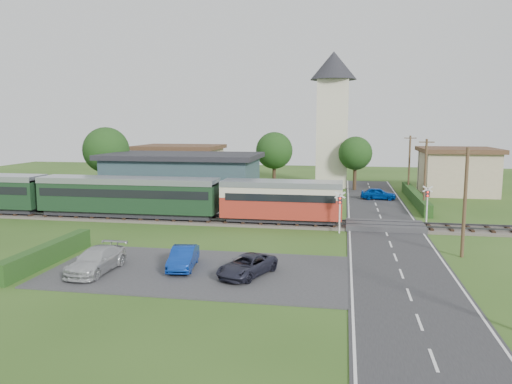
% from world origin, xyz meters
% --- Properties ---
extents(ground, '(120.00, 120.00, 0.00)m').
position_xyz_m(ground, '(0.00, 0.00, 0.00)').
color(ground, '#2D4C19').
extents(railway_track, '(76.00, 3.20, 0.49)m').
position_xyz_m(railway_track, '(0.00, 2.00, 0.11)').
color(railway_track, '#4C443D').
rests_on(railway_track, ground).
extents(road, '(6.00, 70.00, 0.05)m').
position_xyz_m(road, '(10.00, 0.00, 0.03)').
color(road, '#28282B').
rests_on(road, ground).
extents(car_park, '(17.00, 9.00, 0.08)m').
position_xyz_m(car_park, '(-1.50, -12.00, 0.04)').
color(car_park, '#333335').
rests_on(car_park, ground).
extents(crossing_deck, '(6.20, 3.40, 0.45)m').
position_xyz_m(crossing_deck, '(10.00, 2.00, 0.23)').
color(crossing_deck, '#333335').
rests_on(crossing_deck, ground).
extents(platform, '(30.00, 3.00, 0.45)m').
position_xyz_m(platform, '(-10.00, 5.20, 0.23)').
color(platform, gray).
rests_on(platform, ground).
extents(equipment_hut, '(2.30, 2.30, 2.55)m').
position_xyz_m(equipment_hut, '(-18.00, 5.20, 1.75)').
color(equipment_hut, beige).
rests_on(equipment_hut, platform).
extents(station_building, '(16.00, 9.00, 5.30)m').
position_xyz_m(station_building, '(-10.00, 10.99, 2.69)').
color(station_building, '#30444C').
rests_on(station_building, ground).
extents(train, '(43.20, 2.90, 3.40)m').
position_xyz_m(train, '(-15.20, 2.00, 2.18)').
color(train, '#232328').
rests_on(train, ground).
extents(church_tower, '(6.00, 6.00, 17.60)m').
position_xyz_m(church_tower, '(5.00, 28.00, 10.23)').
color(church_tower, beige).
rests_on(church_tower, ground).
extents(house_west, '(10.80, 8.80, 5.50)m').
position_xyz_m(house_west, '(-15.00, 25.00, 2.79)').
color(house_west, tan).
rests_on(house_west, ground).
extents(house_east, '(8.80, 8.80, 5.50)m').
position_xyz_m(house_east, '(20.00, 24.00, 2.80)').
color(house_east, tan).
rests_on(house_east, ground).
extents(hedge_carpark, '(0.80, 9.00, 1.20)m').
position_xyz_m(hedge_carpark, '(-11.00, -12.00, 0.60)').
color(hedge_carpark, '#193814').
rests_on(hedge_carpark, ground).
extents(hedge_roadside, '(0.80, 18.00, 1.20)m').
position_xyz_m(hedge_roadside, '(14.20, 16.00, 0.60)').
color(hedge_roadside, '#193814').
rests_on(hedge_roadside, ground).
extents(hedge_station, '(22.00, 0.80, 1.30)m').
position_xyz_m(hedge_station, '(-10.00, 15.50, 0.65)').
color(hedge_station, '#193814').
rests_on(hedge_station, ground).
extents(tree_a, '(5.20, 5.20, 8.00)m').
position_xyz_m(tree_a, '(-20.00, 14.00, 5.38)').
color(tree_a, '#332316').
rests_on(tree_a, ground).
extents(tree_b, '(4.60, 4.60, 7.34)m').
position_xyz_m(tree_b, '(-2.00, 23.00, 5.02)').
color(tree_b, '#332316').
rests_on(tree_b, ground).
extents(tree_c, '(4.20, 4.20, 6.78)m').
position_xyz_m(tree_c, '(8.00, 25.00, 4.65)').
color(tree_c, '#332316').
rests_on(tree_c, ground).
extents(utility_pole_b, '(1.40, 0.22, 7.00)m').
position_xyz_m(utility_pole_b, '(14.20, -6.00, 3.63)').
color(utility_pole_b, '#473321').
rests_on(utility_pole_b, ground).
extents(utility_pole_c, '(1.40, 0.22, 7.00)m').
position_xyz_m(utility_pole_c, '(14.20, 10.00, 3.63)').
color(utility_pole_c, '#473321').
rests_on(utility_pole_c, ground).
extents(utility_pole_d, '(1.40, 0.22, 7.00)m').
position_xyz_m(utility_pole_d, '(14.20, 22.00, 3.63)').
color(utility_pole_d, '#473321').
rests_on(utility_pole_d, ground).
extents(crossing_signal_near, '(0.84, 0.28, 3.28)m').
position_xyz_m(crossing_signal_near, '(6.40, -0.41, 2.14)').
color(crossing_signal_near, silver).
rests_on(crossing_signal_near, ground).
extents(crossing_signal_far, '(0.84, 0.28, 3.28)m').
position_xyz_m(crossing_signal_far, '(13.60, 4.39, 2.14)').
color(crossing_signal_far, silver).
rests_on(crossing_signal_far, ground).
extents(streetlamp_west, '(0.30, 0.30, 5.15)m').
position_xyz_m(streetlamp_west, '(-22.00, 20.00, 3.04)').
color(streetlamp_west, '#3F3F47').
rests_on(streetlamp_west, ground).
extents(streetlamp_east, '(0.30, 0.30, 5.15)m').
position_xyz_m(streetlamp_east, '(16.00, 27.00, 3.04)').
color(streetlamp_east, '#3F3F47').
rests_on(streetlamp_east, ground).
extents(car_on_road, '(3.91, 1.73, 1.31)m').
position_xyz_m(car_on_road, '(10.45, 17.32, 0.70)').
color(car_on_road, '#023394').
rests_on(car_on_road, road).
extents(car_park_blue, '(1.84, 3.96, 1.26)m').
position_xyz_m(car_park_blue, '(-2.48, -11.70, 0.71)').
color(car_park_blue, navy).
rests_on(car_park_blue, car_park).
extents(car_park_silver, '(2.13, 4.76, 1.36)m').
position_xyz_m(car_park_silver, '(-7.13, -13.25, 0.76)').
color(car_park_silver, '#B1B3B5').
rests_on(car_park_silver, car_park).
extents(car_park_dark, '(3.28, 4.51, 1.14)m').
position_xyz_m(car_park_dark, '(1.47, -12.44, 0.65)').
color(car_park_dark, '#212231').
rests_on(car_park_dark, car_park).
extents(pedestrian_near, '(0.65, 0.51, 1.56)m').
position_xyz_m(pedestrian_near, '(-4.35, 4.51, 1.23)').
color(pedestrian_near, gray).
rests_on(pedestrian_near, platform).
extents(pedestrian_far, '(0.60, 0.75, 1.50)m').
position_xyz_m(pedestrian_far, '(-16.38, 5.12, 1.20)').
color(pedestrian_far, gray).
rests_on(pedestrian_far, platform).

